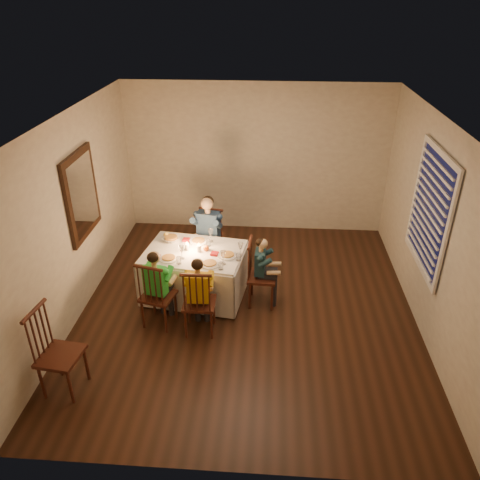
# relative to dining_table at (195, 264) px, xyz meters

# --- Properties ---
(ground) EXTENTS (5.00, 5.00, 0.00)m
(ground) POSITION_rel_dining_table_xyz_m (0.76, -0.28, -0.51)
(ground) COLOR black
(ground) RESTS_ON ground
(wall_left) EXTENTS (0.02, 5.00, 2.60)m
(wall_left) POSITION_rel_dining_table_xyz_m (-1.49, -0.28, 0.79)
(wall_left) COLOR beige
(wall_left) RESTS_ON ground
(wall_right) EXTENTS (0.02, 5.00, 2.60)m
(wall_right) POSITION_rel_dining_table_xyz_m (3.01, -0.28, 0.79)
(wall_right) COLOR beige
(wall_right) RESTS_ON ground
(wall_back) EXTENTS (4.50, 0.02, 2.60)m
(wall_back) POSITION_rel_dining_table_xyz_m (0.76, 2.22, 0.79)
(wall_back) COLOR beige
(wall_back) RESTS_ON ground
(ceiling) EXTENTS (5.00, 5.00, 0.00)m
(ceiling) POSITION_rel_dining_table_xyz_m (0.76, -0.28, 2.09)
(ceiling) COLOR white
(ceiling) RESTS_ON wall_back
(dining_table) EXTENTS (1.50, 1.17, 0.68)m
(dining_table) POSITION_rel_dining_table_xyz_m (0.00, 0.00, 0.00)
(dining_table) COLOR silver
(dining_table) RESTS_ON ground
(chair_adult) EXTENTS (0.46, 0.45, 0.97)m
(chair_adult) POSITION_rel_dining_table_xyz_m (0.10, 0.70, -0.51)
(chair_adult) COLOR #3E1B11
(chair_adult) RESTS_ON ground
(chair_near_left) EXTENTS (0.48, 0.47, 0.97)m
(chair_near_left) POSITION_rel_dining_table_xyz_m (-0.37, -0.69, -0.51)
(chair_near_left) COLOR #3E1B11
(chair_near_left) RESTS_ON ground
(chair_near_right) EXTENTS (0.41, 0.39, 0.97)m
(chair_near_right) POSITION_rel_dining_table_xyz_m (0.18, -0.81, -0.51)
(chair_near_right) COLOR #3E1B11
(chair_near_right) RESTS_ON ground
(chair_end) EXTENTS (0.40, 0.42, 0.97)m
(chair_end) POSITION_rel_dining_table_xyz_m (0.95, -0.14, -0.51)
(chair_end) COLOR #3E1B11
(chair_end) RESTS_ON ground
(chair_extra) EXTENTS (0.46, 0.48, 1.05)m
(chair_extra) POSITION_rel_dining_table_xyz_m (-1.14, -1.89, -0.51)
(chair_extra) COLOR #3E1B11
(chair_extra) RESTS_ON ground
(adult) EXTENTS (0.51, 0.48, 1.22)m
(adult) POSITION_rel_dining_table_xyz_m (0.10, 0.70, -0.51)
(adult) COLOR navy
(adult) RESTS_ON ground
(child_green) EXTENTS (0.43, 0.41, 1.09)m
(child_green) POSITION_rel_dining_table_xyz_m (-0.37, -0.69, -0.51)
(child_green) COLOR green
(child_green) RESTS_ON ground
(child_yellow) EXTENTS (0.37, 0.34, 1.08)m
(child_yellow) POSITION_rel_dining_table_xyz_m (0.18, -0.81, -0.51)
(child_yellow) COLOR gold
(child_yellow) RESTS_ON ground
(child_teal) EXTENTS (0.31, 0.34, 1.01)m
(child_teal) POSITION_rel_dining_table_xyz_m (0.95, -0.14, -0.51)
(child_teal) COLOR #193640
(child_teal) RESTS_ON ground
(setting_adult) EXTENTS (0.29, 0.29, 0.02)m
(setting_adult) POSITION_rel_dining_table_xyz_m (0.02, 0.27, 0.21)
(setting_adult) COLOR white
(setting_adult) RESTS_ON dining_table
(setting_green) EXTENTS (0.29, 0.29, 0.02)m
(setting_green) POSITION_rel_dining_table_xyz_m (-0.30, -0.24, 0.21)
(setting_green) COLOR white
(setting_green) RESTS_ON dining_table
(setting_yellow) EXTENTS (0.29, 0.29, 0.02)m
(setting_yellow) POSITION_rel_dining_table_xyz_m (0.26, -0.34, 0.21)
(setting_yellow) COLOR white
(setting_yellow) RESTS_ON dining_table
(setting_teal) EXTENTS (0.29, 0.29, 0.02)m
(setting_teal) POSITION_rel_dining_table_xyz_m (0.47, -0.10, 0.21)
(setting_teal) COLOR white
(setting_teal) RESTS_ON dining_table
(candle_left) EXTENTS (0.06, 0.06, 0.10)m
(candle_left) POSITION_rel_dining_table_xyz_m (-0.10, 0.01, 0.25)
(candle_left) COLOR white
(candle_left) RESTS_ON dining_table
(candle_right) EXTENTS (0.06, 0.06, 0.10)m
(candle_right) POSITION_rel_dining_table_xyz_m (0.08, -0.01, 0.25)
(candle_right) COLOR white
(candle_right) RESTS_ON dining_table
(squash) EXTENTS (0.09, 0.09, 0.09)m
(squash) POSITION_rel_dining_table_xyz_m (-0.45, 0.35, 0.25)
(squash) COLOR yellow
(squash) RESTS_ON dining_table
(orange_fruit) EXTENTS (0.08, 0.08, 0.08)m
(orange_fruit) POSITION_rel_dining_table_xyz_m (0.16, 0.02, 0.24)
(orange_fruit) COLOR orange
(orange_fruit) RESTS_ON dining_table
(serving_bowl) EXTENTS (0.30, 0.30, 0.06)m
(serving_bowl) POSITION_rel_dining_table_xyz_m (-0.37, 0.27, 0.23)
(serving_bowl) COLOR white
(serving_bowl) RESTS_ON dining_table
(wall_mirror) EXTENTS (0.06, 0.95, 1.15)m
(wall_mirror) POSITION_rel_dining_table_xyz_m (-1.46, 0.02, 0.99)
(wall_mirror) COLOR black
(wall_mirror) RESTS_ON wall_left
(window_blinds) EXTENTS (0.07, 1.34, 1.54)m
(window_blinds) POSITION_rel_dining_table_xyz_m (2.97, -0.18, 0.99)
(window_blinds) COLOR #0D1034
(window_blinds) RESTS_ON wall_right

